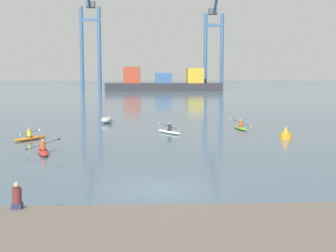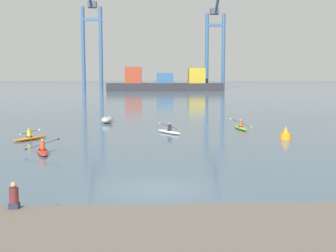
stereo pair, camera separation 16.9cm
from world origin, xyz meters
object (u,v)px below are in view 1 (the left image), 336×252
at_px(gantry_crane_west_mid, 214,38).
at_px(kayak_white, 169,131).
at_px(channel_buoy, 286,134).
at_px(kayak_red, 43,151).
at_px(gantry_crane_west, 90,34).
at_px(capsized_dinghy, 107,120).
at_px(kayak_lime, 240,127).
at_px(kayak_orange, 30,138).
at_px(container_barge, 163,83).
at_px(seated_onlooker, 17,197).

bearing_deg(gantry_crane_west_mid, kayak_white, -100.06).
relative_size(channel_buoy, kayak_red, 0.29).
height_order(gantry_crane_west, capsized_dinghy, gantry_crane_west).
bearing_deg(capsized_dinghy, kayak_red, -97.37).
bearing_deg(capsized_dinghy, channel_buoy, -40.13).
xyz_separation_m(kayak_lime, kayak_orange, (-17.78, -6.29, 0.00)).
bearing_deg(kayak_red, container_barge, 84.28).
bearing_deg(seated_onlooker, channel_buoy, 53.42).
xyz_separation_m(gantry_crane_west_mid, capsized_dinghy, (-26.77, -107.29, -17.08)).
distance_m(capsized_dinghy, kayak_white, 10.85).
relative_size(capsized_dinghy, kayak_orange, 0.85).
bearing_deg(channel_buoy, capsized_dinghy, 139.87).
height_order(kayak_lime, kayak_orange, kayak_lime).
bearing_deg(gantry_crane_west_mid, capsized_dinghy, -104.01).
height_order(kayak_red, kayak_white, kayak_white).
height_order(capsized_dinghy, kayak_red, kayak_red).
bearing_deg(container_barge, capsized_dinghy, -95.41).
height_order(container_barge, kayak_orange, container_barge).
bearing_deg(kayak_lime, channel_buoy, -71.07).
bearing_deg(kayak_orange, capsized_dinghy, 68.81).
bearing_deg(kayak_white, channel_buoy, -23.24).
height_order(container_barge, capsized_dinghy, container_barge).
bearing_deg(kayak_lime, seated_onlooker, -115.51).
bearing_deg(gantry_crane_west, container_barge, -15.46).
bearing_deg(seated_onlooker, capsized_dinghy, 90.01).
height_order(kayak_red, seated_onlooker, seated_onlooker).
height_order(gantry_crane_west, gantry_crane_west_mid, gantry_crane_west).
bearing_deg(gantry_crane_west, kayak_lime, -76.16).
xyz_separation_m(kayak_red, kayak_orange, (-2.41, 6.32, 0.00)).
bearing_deg(gantry_crane_west_mid, channel_buoy, -95.50).
relative_size(gantry_crane_west, kayak_orange, 11.66).
bearing_deg(gantry_crane_west, gantry_crane_west_mid, 3.08).
height_order(capsized_dinghy, kayak_orange, kayak_orange).
bearing_deg(channel_buoy, kayak_white, 156.76).
xyz_separation_m(channel_buoy, kayak_orange, (-20.05, 0.33, -0.19)).
distance_m(container_barge, gantry_crane_west, 29.45).
distance_m(container_barge, kayak_lime, 104.77).
xyz_separation_m(kayak_red, kayak_white, (8.58, 9.88, 0.00)).
xyz_separation_m(gantry_crane_west_mid, seated_onlooker, (-26.76, -140.60, -16.39)).
xyz_separation_m(kayak_red, seated_onlooker, (2.44, -14.50, 0.87)).
relative_size(container_barge, capsized_dinghy, 13.50).
xyz_separation_m(kayak_lime, seated_onlooker, (-12.93, -27.11, 0.87)).
bearing_deg(gantry_crane_west_mid, kayak_orange, -104.78).
distance_m(gantry_crane_west_mid, seated_onlooker, 144.06).
xyz_separation_m(container_barge, kayak_red, (-11.76, -117.30, -2.28)).
height_order(gantry_crane_west_mid, kayak_orange, gantry_crane_west_mid).
height_order(gantry_crane_west_mid, kayak_lime, gantry_crane_west_mid).
height_order(gantry_crane_west, channel_buoy, gantry_crane_west).
relative_size(kayak_white, kayak_orange, 1.00).
xyz_separation_m(channel_buoy, kayak_red, (-17.64, -5.99, -0.19)).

